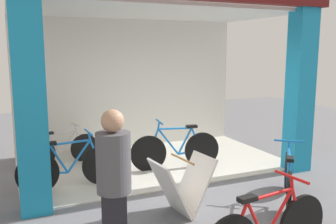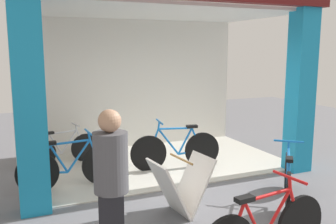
% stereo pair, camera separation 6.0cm
% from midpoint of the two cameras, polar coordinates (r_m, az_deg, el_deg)
% --- Properties ---
extents(ground_plane, '(18.11, 18.11, 0.00)m').
position_cam_midpoint_polar(ground_plane, '(6.21, 2.95, -11.55)').
color(ground_plane, slate).
rests_on(ground_plane, ground).
extents(shop_facade, '(5.26, 3.19, 3.85)m').
position_cam_midpoint_polar(shop_facade, '(7.09, -1.97, 7.94)').
color(shop_facade, beige).
rests_on(shop_facade, ground).
extents(bicycle_inside_0, '(1.71, 0.47, 0.95)m').
position_cam_midpoint_polar(bicycle_inside_0, '(7.00, 1.50, -5.82)').
color(bicycle_inside_0, black).
rests_on(bicycle_inside_0, ground).
extents(bicycle_inside_1, '(1.69, 0.46, 0.93)m').
position_cam_midpoint_polar(bicycle_inside_1, '(6.24, -14.58, -8.14)').
color(bicycle_inside_1, black).
rests_on(bicycle_inside_1, ground).
extents(bicycle_inside_2, '(1.42, 0.41, 0.79)m').
position_cam_midpoint_polar(bicycle_inside_2, '(7.53, -15.61, -5.56)').
color(bicycle_inside_2, black).
rests_on(bicycle_inside_2, ground).
extents(bicycle_parked_0, '(1.06, 1.26, 0.88)m').
position_cam_midpoint_polar(bicycle_parked_0, '(5.78, 18.22, -9.96)').
color(bicycle_parked_0, black).
rests_on(bicycle_parked_0, ground).
extents(sandwich_board_sign, '(0.86, 0.64, 0.81)m').
position_cam_midpoint_polar(sandwich_board_sign, '(5.15, 2.35, -11.37)').
color(sandwich_board_sign, silver).
rests_on(sandwich_board_sign, ground).
extents(pedestrian_0, '(0.42, 0.42, 1.68)m').
position_cam_midpoint_polar(pedestrian_0, '(3.73, -8.25, -12.01)').
color(pedestrian_0, black).
rests_on(pedestrian_0, ground).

